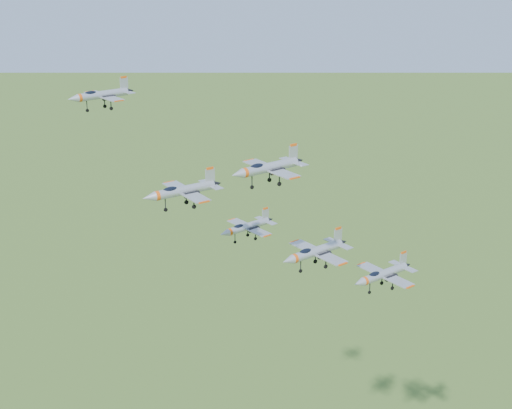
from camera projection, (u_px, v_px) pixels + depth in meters
jet_lead at (101, 95)px, 100.32m from camera, size 10.40×8.53×2.79m
jet_left_high at (182, 190)px, 90.25m from camera, size 11.33×9.42×3.03m
jet_right_high at (268, 167)px, 84.41m from camera, size 10.77×8.90×2.88m
jet_left_low at (247, 227)px, 110.87m from camera, size 10.64×8.73×2.86m
jet_right_low at (315, 251)px, 103.08m from camera, size 12.52×10.31×3.35m
jet_trail at (383, 274)px, 119.11m from camera, size 13.48×11.12×3.60m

